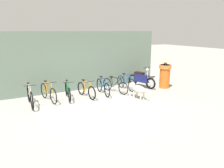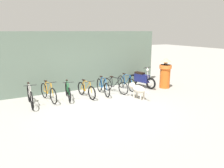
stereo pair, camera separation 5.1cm
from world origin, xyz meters
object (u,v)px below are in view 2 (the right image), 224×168
at_px(bicycle_0, 30,96).
at_px(bicycle_3, 86,90).
at_px(motorcycle, 142,79).
at_px(stray_dog, 137,89).
at_px(bicycle_4, 103,87).
at_px(person_in_robes, 165,73).
at_px(bicycle_5, 115,86).
at_px(bicycle_1, 48,93).
at_px(bicycle_6, 126,83).
at_px(bicycle_2, 68,91).

distance_m(bicycle_0, bicycle_3, 2.38).
height_order(motorcycle, stray_dog, motorcycle).
xyz_separation_m(bicycle_4, person_in_robes, (3.36, -0.44, 0.44)).
xyz_separation_m(motorcycle, stray_dog, (-1.35, -1.56, -0.01)).
xyz_separation_m(bicycle_0, bicycle_5, (3.89, 0.06, -0.05)).
xyz_separation_m(stray_dog, person_in_robes, (2.33, 0.87, 0.36)).
bearing_deg(bicycle_1, bicycle_6, 81.14).
bearing_deg(bicycle_2, bicycle_4, 97.39).
bearing_deg(bicycle_2, stray_dog, 72.98).
bearing_deg(bicycle_5, bicycle_4, -105.82).
distance_m(motorcycle, stray_dog, 2.06).
relative_size(bicycle_2, person_in_robes, 1.07).
xyz_separation_m(bicycle_3, bicycle_5, (1.51, 0.08, 0.00)).
distance_m(bicycle_0, motorcycle, 5.64).
distance_m(bicycle_4, motorcycle, 2.40).
xyz_separation_m(bicycle_1, bicycle_6, (3.87, -0.01, -0.01)).
distance_m(bicycle_1, stray_dog, 3.82).
relative_size(bicycle_0, motorcycle, 1.03).
xyz_separation_m(bicycle_3, motorcycle, (3.26, 0.32, 0.12)).
relative_size(bicycle_2, bicycle_3, 1.07).
xyz_separation_m(bicycle_0, bicycle_4, (3.24, 0.05, -0.03)).
height_order(bicycle_0, bicycle_1, bicycle_0).
distance_m(bicycle_3, person_in_robes, 4.27).
bearing_deg(bicycle_5, person_in_robes, 64.58).
relative_size(bicycle_0, bicycle_6, 1.12).
height_order(bicycle_2, motorcycle, motorcycle).
relative_size(bicycle_5, stray_dog, 1.37).
xyz_separation_m(bicycle_1, bicycle_3, (1.60, -0.28, -0.04)).
height_order(bicycle_0, bicycle_5, bicycle_0).
height_order(bicycle_3, bicycle_5, bicycle_3).
height_order(bicycle_4, bicycle_5, bicycle_4).
relative_size(bicycle_1, bicycle_4, 1.03).
bearing_deg(bicycle_0, bicycle_3, 91.59).
distance_m(bicycle_6, motorcycle, 0.99).
bearing_deg(person_in_robes, stray_dog, 18.84).
relative_size(bicycle_0, stray_dog, 1.52).
distance_m(bicycle_3, bicycle_5, 1.52).
xyz_separation_m(bicycle_3, person_in_robes, (4.23, -0.37, 0.47)).
bearing_deg(bicycle_0, motorcycle, 95.08).
relative_size(bicycle_1, bicycle_5, 1.05).
bearing_deg(bicycle_3, bicycle_5, 85.06).
height_order(stray_dog, person_in_robes, person_in_robes).
bearing_deg(bicycle_1, motorcycle, 81.78).
relative_size(bicycle_2, bicycle_5, 1.02).
xyz_separation_m(bicycle_0, bicycle_1, (0.77, 0.26, -0.01)).
xyz_separation_m(bicycle_1, stray_dog, (3.50, -1.52, 0.07)).
height_order(bicycle_1, bicycle_2, bicycle_1).
height_order(bicycle_1, bicycle_4, bicycle_1).
relative_size(bicycle_1, bicycle_3, 1.10).
xyz_separation_m(bicycle_6, motorcycle, (0.98, 0.05, 0.10)).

